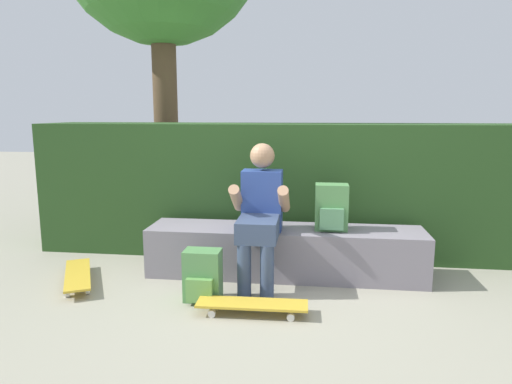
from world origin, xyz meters
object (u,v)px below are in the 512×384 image
(skateboard_near_person, at_px, (252,305))
(skateboard_beside_bench, at_px, (78,275))
(bench_main, at_px, (285,252))
(backpack_on_bench, at_px, (331,208))
(backpack_on_ground, at_px, (203,276))
(person_skater, at_px, (260,210))

(skateboard_near_person, bearing_deg, skateboard_beside_bench, 165.06)
(bench_main, relative_size, skateboard_near_person, 3.02)
(skateboard_near_person, relative_size, skateboard_beside_bench, 1.00)
(bench_main, relative_size, backpack_on_bench, 6.06)
(skateboard_near_person, height_order, backpack_on_ground, backpack_on_ground)
(person_skater, distance_m, skateboard_near_person, 0.84)
(person_skater, bearing_deg, backpack_on_bench, 19.42)
(skateboard_near_person, height_order, backpack_on_bench, backpack_on_bench)
(person_skater, height_order, backpack_on_ground, person_skater)
(skateboard_beside_bench, xyz_separation_m, backpack_on_bench, (2.13, 0.42, 0.55))
(skateboard_near_person, relative_size, backpack_on_bench, 2.01)
(skateboard_near_person, bearing_deg, bench_main, 77.88)
(backpack_on_bench, bearing_deg, skateboard_near_person, -124.71)
(skateboard_near_person, bearing_deg, backpack_on_ground, 153.77)
(person_skater, height_order, skateboard_beside_bench, person_skater)
(skateboard_beside_bench, height_order, backpack_on_bench, backpack_on_bench)
(person_skater, distance_m, skateboard_beside_bench, 1.65)
(person_skater, relative_size, backpack_on_ground, 2.95)
(person_skater, bearing_deg, bench_main, 48.13)
(bench_main, xyz_separation_m, backpack_on_ground, (-0.59, -0.64, -0.02))
(bench_main, bearing_deg, backpack_on_bench, -1.36)
(skateboard_beside_bench, bearing_deg, bench_main, 13.97)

